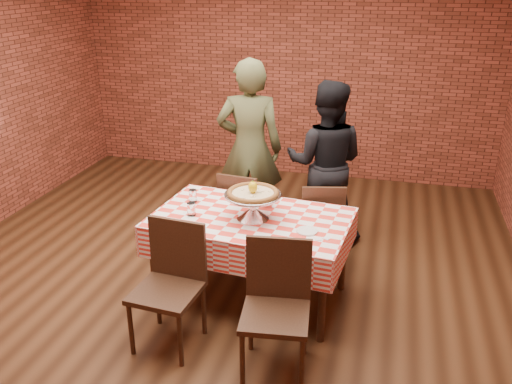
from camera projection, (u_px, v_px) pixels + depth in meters
ground at (216, 281)px, 4.91m from camera, size 6.00×6.00×0.00m
back_wall at (286, 67)px, 7.05m from camera, size 5.50×0.00×5.50m
table at (251, 258)px, 4.55m from camera, size 1.65×1.08×0.75m
tablecloth at (251, 232)px, 4.45m from camera, size 1.69×1.12×0.27m
pizza_stand at (253, 206)px, 4.34m from camera, size 0.62×0.62×0.21m
pizza at (253, 194)px, 4.30m from camera, size 0.54×0.54×0.03m
lemon at (253, 187)px, 4.28m from camera, size 0.10×0.10×0.10m
water_glass_left at (191, 209)px, 4.41m from camera, size 0.08×0.08×0.11m
water_glass_right at (193, 196)px, 4.67m from camera, size 0.08×0.08×0.11m
side_plate at (307, 231)px, 4.15m from camera, size 0.18×0.18×0.01m
sweetener_packet_a at (318, 239)px, 4.03m from camera, size 0.06×0.06×0.00m
sweetener_packet_b at (326, 239)px, 4.04m from camera, size 0.06×0.05×0.00m
condiment_caddy at (269, 199)px, 4.59m from camera, size 0.10×0.08×0.13m
chair_near_left at (166, 290)px, 3.92m from camera, size 0.50×0.50×0.94m
chair_near_right at (275, 313)px, 3.65m from camera, size 0.51×0.51×0.94m
chair_far_left at (244, 212)px, 5.26m from camera, size 0.43×0.43×0.87m
chair_far_right at (321, 223)px, 5.04m from camera, size 0.47×0.47×0.87m
diner_olive at (250, 149)px, 5.53m from camera, size 0.74×0.55×1.85m
diner_black at (325, 163)px, 5.41m from camera, size 0.81×0.64×1.66m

